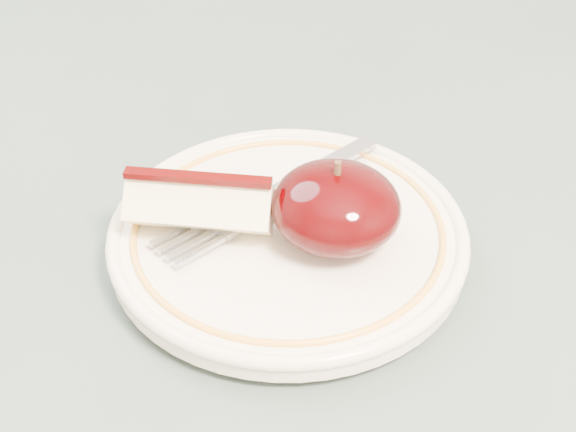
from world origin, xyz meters
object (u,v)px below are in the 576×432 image
(apple_half, at_px, (336,207))
(fork, at_px, (269,197))
(table, at_px, (305,335))
(plate, at_px, (288,234))

(apple_half, distance_m, fork, 0.05)
(table, bearing_deg, fork, 170.36)
(table, bearing_deg, apple_half, -33.50)
(plate, relative_size, fork, 1.36)
(plate, bearing_deg, table, 63.12)
(fork, bearing_deg, table, -71.17)
(table, xyz_separation_m, fork, (-0.03, 0.00, 0.11))
(plate, xyz_separation_m, apple_half, (0.03, 0.00, 0.03))
(plate, distance_m, fork, 0.03)
(table, distance_m, apple_half, 0.13)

